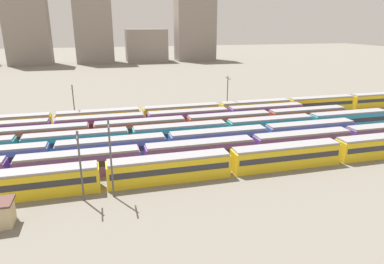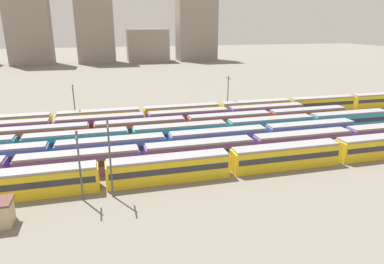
{
  "view_description": "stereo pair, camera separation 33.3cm",
  "coord_description": "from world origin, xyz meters",
  "px_view_note": "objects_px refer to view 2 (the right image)",
  "views": [
    {
      "loc": [
        13.14,
        -45.02,
        21.95
      ],
      "look_at": [
        29.42,
        15.6,
        2.04
      ],
      "focal_mm": 31.92,
      "sensor_mm": 36.0,
      "label": 1
    },
    {
      "loc": [
        13.46,
        -45.1,
        21.95
      ],
      "look_at": [
        29.42,
        15.6,
        2.04
      ],
      "focal_mm": 31.92,
      "sensor_mm": 36.0,
      "label": 2
    }
  ],
  "objects_px": {
    "train_track_5": "(146,121)",
    "catenary_pole_2": "(79,163)",
    "catenary_pole_1": "(228,93)",
    "train_track_2": "(167,144)",
    "train_track_3": "(180,134)",
    "catenary_pole_3": "(74,103)",
    "train_track_6": "(220,110)",
    "train_track_0": "(230,162)",
    "catenary_pole_0": "(110,156)",
    "train_track_4": "(186,125)",
    "train_track_1": "(253,147)"
  },
  "relations": [
    {
      "from": "train_track_2",
      "to": "catenary_pole_3",
      "type": "distance_m",
      "value": 29.12
    },
    {
      "from": "train_track_2",
      "to": "train_track_6",
      "type": "height_order",
      "value": "same"
    },
    {
      "from": "train_track_6",
      "to": "catenary_pole_1",
      "type": "height_order",
      "value": "catenary_pole_1"
    },
    {
      "from": "train_track_2",
      "to": "catenary_pole_2",
      "type": "bearing_deg",
      "value": -135.47
    },
    {
      "from": "train_track_0",
      "to": "train_track_1",
      "type": "bearing_deg",
      "value": 40.21
    },
    {
      "from": "train_track_1",
      "to": "train_track_5",
      "type": "xyz_separation_m",
      "value": [
        -15.54,
        20.8,
        0.0
      ]
    },
    {
      "from": "train_track_4",
      "to": "catenary_pole_3",
      "type": "bearing_deg",
      "value": 149.61
    },
    {
      "from": "catenary_pole_1",
      "to": "catenary_pole_2",
      "type": "xyz_separation_m",
      "value": [
        -33.7,
        -37.05,
        -0.13
      ]
    },
    {
      "from": "catenary_pole_1",
      "to": "train_track_2",
      "type": "bearing_deg",
      "value": -130.31
    },
    {
      "from": "train_track_2",
      "to": "train_track_3",
      "type": "height_order",
      "value": "same"
    },
    {
      "from": "train_track_1",
      "to": "catenary_pole_3",
      "type": "relative_size",
      "value": 12.26
    },
    {
      "from": "catenary_pole_2",
      "to": "catenary_pole_3",
      "type": "distance_m",
      "value": 37.3
    },
    {
      "from": "catenary_pole_3",
      "to": "train_track_3",
      "type": "bearing_deg",
      "value": -42.46
    },
    {
      "from": "train_track_0",
      "to": "train_track_6",
      "type": "bearing_deg",
      "value": 73.59
    },
    {
      "from": "catenary_pole_3",
      "to": "catenary_pole_2",
      "type": "bearing_deg",
      "value": -85.51
    },
    {
      "from": "catenary_pole_2",
      "to": "catenary_pole_3",
      "type": "height_order",
      "value": "catenary_pole_2"
    },
    {
      "from": "train_track_1",
      "to": "train_track_3",
      "type": "bearing_deg",
      "value": 134.81
    },
    {
      "from": "train_track_1",
      "to": "train_track_4",
      "type": "bearing_deg",
      "value": 116.79
    },
    {
      "from": "train_track_4",
      "to": "catenary_pole_3",
      "type": "height_order",
      "value": "catenary_pole_3"
    },
    {
      "from": "train_track_5",
      "to": "catenary_pole_1",
      "type": "relative_size",
      "value": 7.64
    },
    {
      "from": "train_track_3",
      "to": "train_track_6",
      "type": "height_order",
      "value": "same"
    },
    {
      "from": "train_track_0",
      "to": "catenary_pole_2",
      "type": "height_order",
      "value": "catenary_pole_2"
    },
    {
      "from": "catenary_pole_1",
      "to": "train_track_5",
      "type": "bearing_deg",
      "value": -159.8
    },
    {
      "from": "catenary_pole_0",
      "to": "train_track_3",
      "type": "bearing_deg",
      "value": 54.08
    },
    {
      "from": "catenary_pole_2",
      "to": "catenary_pole_3",
      "type": "bearing_deg",
      "value": 94.49
    },
    {
      "from": "train_track_6",
      "to": "catenary_pole_0",
      "type": "bearing_deg",
      "value": -128.12
    },
    {
      "from": "train_track_3",
      "to": "catenary_pole_1",
      "type": "distance_m",
      "value": 24.87
    },
    {
      "from": "train_track_6",
      "to": "catenary_pole_1",
      "type": "distance_m",
      "value": 5.42
    },
    {
      "from": "train_track_3",
      "to": "catenary_pole_2",
      "type": "xyz_separation_m",
      "value": [
        -17.28,
        -18.69,
        3.4
      ]
    },
    {
      "from": "train_track_3",
      "to": "catenary_pole_1",
      "type": "height_order",
      "value": "catenary_pole_1"
    },
    {
      "from": "train_track_1",
      "to": "catenary_pole_2",
      "type": "distance_m",
      "value": 29.03
    },
    {
      "from": "train_track_4",
      "to": "catenary_pole_0",
      "type": "bearing_deg",
      "value": -123.8
    },
    {
      "from": "train_track_3",
      "to": "catenary_pole_2",
      "type": "bearing_deg",
      "value": -132.76
    },
    {
      "from": "catenary_pole_0",
      "to": "train_track_1",
      "type": "bearing_deg",
      "value": 19.04
    },
    {
      "from": "train_track_3",
      "to": "catenary_pole_3",
      "type": "bearing_deg",
      "value": 137.54
    },
    {
      "from": "train_track_5",
      "to": "catenary_pole_0",
      "type": "relative_size",
      "value": 7.04
    },
    {
      "from": "train_track_5",
      "to": "catenary_pole_2",
      "type": "height_order",
      "value": "catenary_pole_2"
    },
    {
      "from": "train_track_5",
      "to": "train_track_3",
      "type": "bearing_deg",
      "value": -63.41
    },
    {
      "from": "train_track_0",
      "to": "catenary_pole_0",
      "type": "distance_m",
      "value": 18.36
    },
    {
      "from": "train_track_6",
      "to": "train_track_5",
      "type": "bearing_deg",
      "value": -164.36
    },
    {
      "from": "train_track_2",
      "to": "catenary_pole_1",
      "type": "relative_size",
      "value": 7.64
    },
    {
      "from": "train_track_0",
      "to": "catenary_pole_0",
      "type": "relative_size",
      "value": 7.04
    },
    {
      "from": "train_track_2",
      "to": "catenary_pole_2",
      "type": "relative_size",
      "value": 7.85
    },
    {
      "from": "train_track_0",
      "to": "catenary_pole_0",
      "type": "bearing_deg",
      "value": -170.29
    },
    {
      "from": "train_track_6",
      "to": "train_track_2",
      "type": "bearing_deg",
      "value": -129.15
    },
    {
      "from": "train_track_5",
      "to": "catenary_pole_2",
      "type": "xyz_separation_m",
      "value": [
        -12.08,
        -29.09,
        3.4
      ]
    },
    {
      "from": "train_track_0",
      "to": "train_track_6",
      "type": "height_order",
      "value": "same"
    },
    {
      "from": "train_track_5",
      "to": "catenary_pole_0",
      "type": "xyz_separation_m",
      "value": [
        -8.28,
        -29.02,
        3.96
      ]
    },
    {
      "from": "train_track_2",
      "to": "train_track_1",
      "type": "bearing_deg",
      "value": -20.51
    },
    {
      "from": "train_track_2",
      "to": "catenary_pole_2",
      "type": "distance_m",
      "value": 19.54
    }
  ]
}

